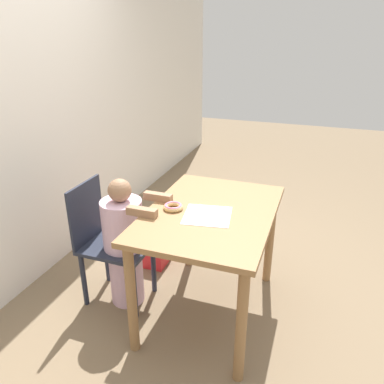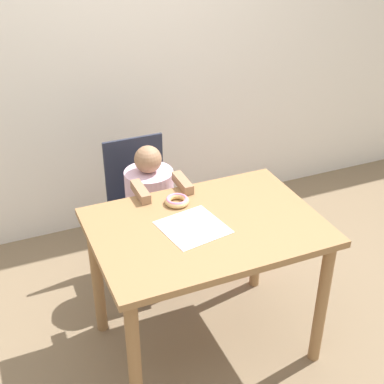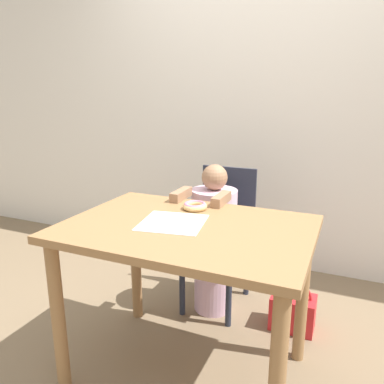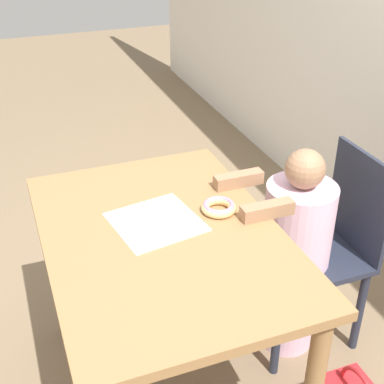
{
  "view_description": "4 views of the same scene",
  "coord_description": "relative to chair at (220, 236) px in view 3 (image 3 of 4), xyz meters",
  "views": [
    {
      "loc": [
        -2.0,
        -0.59,
        1.79
      ],
      "look_at": [
        -0.03,
        0.11,
        0.89
      ],
      "focal_mm": 35.0,
      "sensor_mm": 36.0,
      "label": 1
    },
    {
      "loc": [
        -0.89,
        -1.9,
        2.17
      ],
      "look_at": [
        -0.03,
        0.11,
        0.89
      ],
      "focal_mm": 50.0,
      "sensor_mm": 36.0,
      "label": 2
    },
    {
      "loc": [
        0.64,
        -1.42,
        1.33
      ],
      "look_at": [
        -0.03,
        0.11,
        0.89
      ],
      "focal_mm": 35.0,
      "sensor_mm": 36.0,
      "label": 3
    },
    {
      "loc": [
        1.39,
        -0.42,
        1.78
      ],
      "look_at": [
        -0.03,
        0.11,
        0.89
      ],
      "focal_mm": 50.0,
      "sensor_mm": 36.0,
      "label": 4
    }
  ],
  "objects": [
    {
      "name": "donut",
      "position": [
        0.03,
        -0.48,
        0.34
      ],
      "size": [
        0.12,
        0.12,
        0.03
      ],
      "color": "#DBB270",
      "rests_on": "dining_table"
    },
    {
      "name": "wall_back",
      "position": [
        0.09,
        0.69,
        0.8
      ],
      "size": [
        8.0,
        0.05,
        2.5
      ],
      "color": "silver",
      "rests_on": "ground_plane"
    },
    {
      "name": "child_figure",
      "position": [
        -0.0,
        -0.13,
        0.01
      ],
      "size": [
        0.28,
        0.45,
        0.93
      ],
      "color": "silver",
      "rests_on": "ground_plane"
    },
    {
      "name": "ground_plane",
      "position": [
        0.09,
        -0.71,
        -0.45
      ],
      "size": [
        12.0,
        12.0,
        0.0
      ],
      "primitive_type": "plane",
      "color": "#7A664C"
    },
    {
      "name": "dining_table",
      "position": [
        0.09,
        -0.71,
        0.2
      ],
      "size": [
        1.08,
        0.76,
        0.77
      ],
      "color": "olive",
      "rests_on": "ground_plane"
    },
    {
      "name": "napkin",
      "position": [
        0.02,
        -0.71,
        0.32
      ],
      "size": [
        0.32,
        0.32,
        0.0
      ],
      "color": "white",
      "rests_on": "dining_table"
    },
    {
      "name": "chair",
      "position": [
        0.0,
        0.0,
        0.0
      ],
      "size": [
        0.36,
        0.46,
        0.87
      ],
      "color": "#232838",
      "rests_on": "ground_plane"
    },
    {
      "name": "handbag",
      "position": [
        0.5,
        -0.13,
        -0.34
      ],
      "size": [
        0.25,
        0.17,
        0.3
      ],
      "color": "red",
      "rests_on": "ground_plane"
    }
  ]
}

